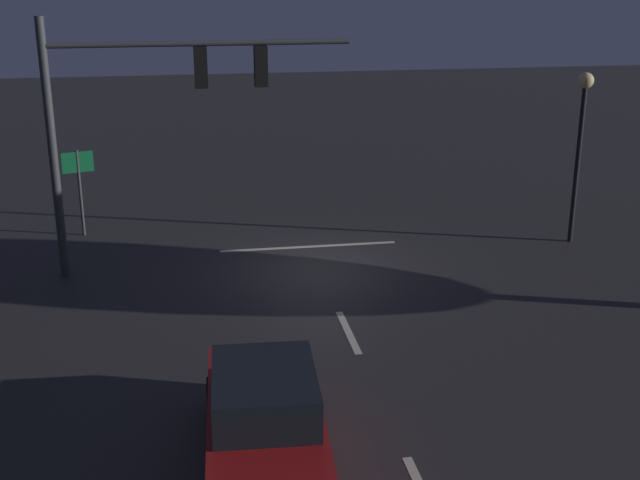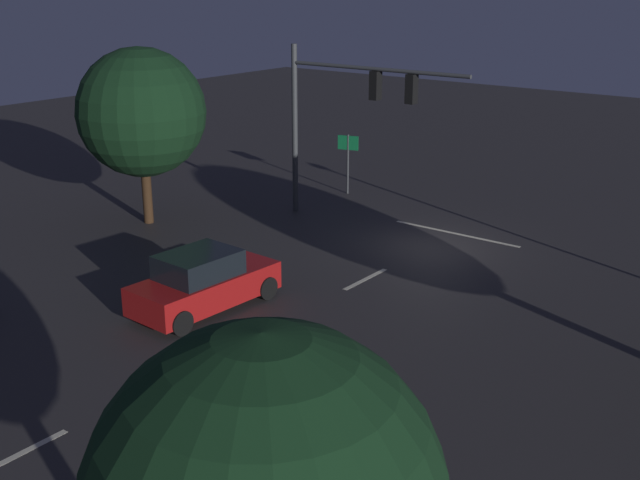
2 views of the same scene
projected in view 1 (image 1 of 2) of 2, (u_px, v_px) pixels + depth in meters
The scene contains 7 objects.
ground_plane at pixel (319, 268), 21.89m from camera, with size 80.00×80.00×0.00m, color #2D2B2B.
traffic_signal_assembly at pixel (149, 98), 20.36m from camera, with size 7.48×0.47×6.47m.
lane_dash_far at pixel (348, 332), 18.15m from camera, with size 2.20×0.16×0.01m, color beige.
stop_bar at pixel (309, 247), 23.54m from camera, with size 5.00×0.16×0.01m, color beige.
car_approaching at pixel (265, 419), 13.20m from camera, with size 2.09×4.44×1.70m.
street_lamp_left_kerb at pixel (581, 125), 22.93m from camera, with size 0.44×0.44×4.82m.
route_sign at pixel (79, 174), 23.97m from camera, with size 0.88×0.31×2.55m.
Camera 1 is at (3.31, 20.23, 7.71)m, focal length 46.68 mm.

